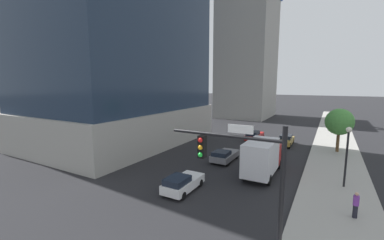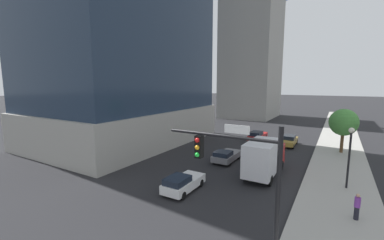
{
  "view_description": "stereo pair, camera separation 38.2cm",
  "coord_description": "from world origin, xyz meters",
  "px_view_note": "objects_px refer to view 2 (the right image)",
  "views": [
    {
      "loc": [
        7.61,
        -5.19,
        8.48
      ],
      "look_at": [
        -0.94,
        10.01,
        5.93
      ],
      "focal_mm": 23.24,
      "sensor_mm": 36.0,
      "label": 1
    },
    {
      "loc": [
        7.94,
        -5.0,
        8.48
      ],
      "look_at": [
        -0.94,
        10.01,
        5.93
      ],
      "focal_mm": 23.24,
      "sensor_mm": 36.0,
      "label": 2
    }
  ],
  "objects_px": {
    "traffic_light_pole": "(241,174)",
    "pedestrian_purple_shirt": "(357,206)",
    "car_gold": "(289,140)",
    "car_red": "(257,136)",
    "street_tree": "(344,122)",
    "car_white": "(183,183)",
    "street_lamp": "(350,148)",
    "car_gray": "(226,156)",
    "box_truck": "(264,157)",
    "construction_building": "(252,46)"
  },
  "relations": [
    {
      "from": "traffic_light_pole",
      "to": "pedestrian_purple_shirt",
      "type": "distance_m",
      "value": 9.88
    },
    {
      "from": "car_gold",
      "to": "pedestrian_purple_shirt",
      "type": "xyz_separation_m",
      "value": [
        6.95,
        -18.22,
        0.28
      ]
    },
    {
      "from": "car_red",
      "to": "pedestrian_purple_shirt",
      "type": "distance_m",
      "value": 22.25
    },
    {
      "from": "street_tree",
      "to": "pedestrian_purple_shirt",
      "type": "bearing_deg",
      "value": -87.51
    },
    {
      "from": "car_white",
      "to": "pedestrian_purple_shirt",
      "type": "xyz_separation_m",
      "value": [
        11.62,
        1.79,
        0.29
      ]
    },
    {
      "from": "traffic_light_pole",
      "to": "street_tree",
      "type": "xyz_separation_m",
      "value": [
        4.04,
        24.99,
        -0.85
      ]
    },
    {
      "from": "street_lamp",
      "to": "car_gray",
      "type": "bearing_deg",
      "value": 170.9
    },
    {
      "from": "car_gray",
      "to": "box_truck",
      "type": "distance_m",
      "value": 5.3
    },
    {
      "from": "traffic_light_pole",
      "to": "street_lamp",
      "type": "bearing_deg",
      "value": 71.47
    },
    {
      "from": "car_gold",
      "to": "car_gray",
      "type": "height_order",
      "value": "car_gold"
    },
    {
      "from": "car_red",
      "to": "box_truck",
      "type": "height_order",
      "value": "box_truck"
    },
    {
      "from": "car_gold",
      "to": "pedestrian_purple_shirt",
      "type": "height_order",
      "value": "pedestrian_purple_shirt"
    },
    {
      "from": "car_white",
      "to": "pedestrian_purple_shirt",
      "type": "height_order",
      "value": "pedestrian_purple_shirt"
    },
    {
      "from": "car_gold",
      "to": "traffic_light_pole",
      "type": "bearing_deg",
      "value": -85.24
    },
    {
      "from": "car_gold",
      "to": "pedestrian_purple_shirt",
      "type": "relative_size",
      "value": 2.74
    },
    {
      "from": "construction_building",
      "to": "car_red",
      "type": "height_order",
      "value": "construction_building"
    },
    {
      "from": "street_lamp",
      "to": "car_red",
      "type": "distance_m",
      "value": 17.93
    },
    {
      "from": "car_white",
      "to": "car_red",
      "type": "bearing_deg",
      "value": 90.0
    },
    {
      "from": "car_gold",
      "to": "car_white",
      "type": "bearing_deg",
      "value": -103.11
    },
    {
      "from": "car_white",
      "to": "car_gray",
      "type": "bearing_deg",
      "value": 90.0
    },
    {
      "from": "car_gold",
      "to": "street_lamp",
      "type": "bearing_deg",
      "value": -63.25
    },
    {
      "from": "car_white",
      "to": "street_tree",
      "type": "bearing_deg",
      "value": 60.21
    },
    {
      "from": "street_lamp",
      "to": "box_truck",
      "type": "xyz_separation_m",
      "value": [
        -6.54,
        -0.43,
        -1.59
      ]
    },
    {
      "from": "traffic_light_pole",
      "to": "car_white",
      "type": "xyz_separation_m",
      "value": [
        -6.83,
        6.01,
        -4.0
      ]
    },
    {
      "from": "car_white",
      "to": "box_truck",
      "type": "height_order",
      "value": "box_truck"
    },
    {
      "from": "construction_building",
      "to": "car_gray",
      "type": "relative_size",
      "value": 9.75
    },
    {
      "from": "car_gray",
      "to": "car_white",
      "type": "bearing_deg",
      "value": -90.0
    },
    {
      "from": "construction_building",
      "to": "car_white",
      "type": "xyz_separation_m",
      "value": [
        9.53,
        -47.27,
        -17.17
      ]
    },
    {
      "from": "car_gold",
      "to": "box_truck",
      "type": "relative_size",
      "value": 0.68
    },
    {
      "from": "construction_building",
      "to": "pedestrian_purple_shirt",
      "type": "bearing_deg",
      "value": -65.07
    },
    {
      "from": "car_white",
      "to": "car_red",
      "type": "relative_size",
      "value": 0.88
    },
    {
      "from": "street_tree",
      "to": "traffic_light_pole",
      "type": "bearing_deg",
      "value": -99.18
    },
    {
      "from": "car_white",
      "to": "car_red",
      "type": "distance_m",
      "value": 20.76
    },
    {
      "from": "street_lamp",
      "to": "car_red",
      "type": "height_order",
      "value": "street_lamp"
    },
    {
      "from": "street_lamp",
      "to": "street_tree",
      "type": "relative_size",
      "value": 0.92
    },
    {
      "from": "pedestrian_purple_shirt",
      "to": "car_gold",
      "type": "bearing_deg",
      "value": 110.89
    },
    {
      "from": "street_lamp",
      "to": "pedestrian_purple_shirt",
      "type": "height_order",
      "value": "street_lamp"
    },
    {
      "from": "street_tree",
      "to": "pedestrian_purple_shirt",
      "type": "distance_m",
      "value": 17.44
    },
    {
      "from": "traffic_light_pole",
      "to": "box_truck",
      "type": "bearing_deg",
      "value": 99.76
    },
    {
      "from": "car_white",
      "to": "pedestrian_purple_shirt",
      "type": "bearing_deg",
      "value": 8.77
    },
    {
      "from": "construction_building",
      "to": "car_red",
      "type": "distance_m",
      "value": 32.96
    },
    {
      "from": "car_white",
      "to": "car_gold",
      "type": "height_order",
      "value": "same"
    },
    {
      "from": "street_lamp",
      "to": "car_red",
      "type": "relative_size",
      "value": 1.07
    },
    {
      "from": "car_red",
      "to": "pedestrian_purple_shirt",
      "type": "relative_size",
      "value": 2.76
    },
    {
      "from": "construction_building",
      "to": "car_white",
      "type": "bearing_deg",
      "value": -78.6
    },
    {
      "from": "car_red",
      "to": "car_gray",
      "type": "bearing_deg",
      "value": -90.0
    },
    {
      "from": "car_red",
      "to": "car_gold",
      "type": "xyz_separation_m",
      "value": [
        4.66,
        -0.75,
        -0.02
      ]
    },
    {
      "from": "street_lamp",
      "to": "pedestrian_purple_shirt",
      "type": "relative_size",
      "value": 2.96
    },
    {
      "from": "car_gold",
      "to": "car_gray",
      "type": "bearing_deg",
      "value": -112.63
    },
    {
      "from": "traffic_light_pole",
      "to": "box_truck",
      "type": "height_order",
      "value": "traffic_light_pole"
    }
  ]
}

